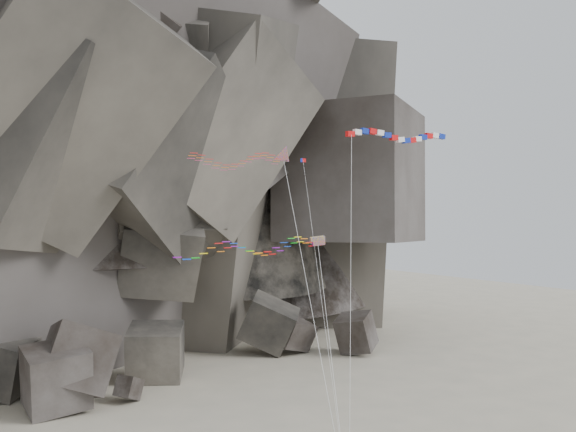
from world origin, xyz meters
TOP-DOWN VIEW (x-y plane):
  - headland at (0.00, 70.00)m, footprint 110.00×70.00m
  - boulder_field at (1.04, 33.99)m, footprint 76.51×17.62m
  - delta_kite at (-4.38, 3.40)m, footprint 9.06×11.64m
  - banner_kite at (9.90, -0.29)m, footprint 17.40×8.68m
  - parafoil_kite at (-4.53, 1.49)m, footprint 13.19×9.65m
  - pennant_kite at (2.08, 1.60)m, footprint 6.26×13.04m

SIDE VIEW (x-z plane):
  - boulder_field at x=1.04m, z-range -2.17..8.06m
  - parafoil_kite at x=-4.53m, z-range 9.84..27.70m
  - pennant_kite at x=2.08m, z-range 6.99..31.41m
  - delta_kite at x=-4.38m, z-range 12.92..38.18m
  - banner_kite at x=9.90m, z-range 14.41..41.24m
  - headland at x=0.00m, z-range 0.00..84.00m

